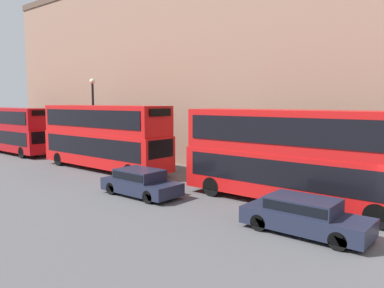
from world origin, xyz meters
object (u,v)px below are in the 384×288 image
at_px(bus_second_in_queue, 104,135).
at_px(car_hatchback, 140,182).
at_px(bus_leading, 294,153).
at_px(pedestrian, 172,159).
at_px(bus_third_in_queue, 13,128).
at_px(car_dark_sedan, 304,215).

distance_m(bus_second_in_queue, car_hatchback, 8.43).
xyz_separation_m(bus_leading, pedestrian, (2.80, 10.34, -1.63)).
xyz_separation_m(bus_third_in_queue, pedestrian, (2.80, -17.94, -1.53)).
height_order(bus_second_in_queue, pedestrian, bus_second_in_queue).
relative_size(bus_third_in_queue, car_hatchback, 2.60).
relative_size(car_hatchback, pedestrian, 2.46).
distance_m(bus_third_in_queue, pedestrian, 18.22).
bearing_deg(bus_leading, car_dark_sedan, -149.76).
bearing_deg(bus_third_in_queue, bus_leading, -90.00).
distance_m(bus_third_in_queue, car_dark_sedan, 30.50).
relative_size(bus_leading, bus_second_in_queue, 0.97).
bearing_deg(pedestrian, car_dark_sedan, -116.70).
xyz_separation_m(bus_leading, bus_second_in_queue, (0.00, 14.33, 0.07)).
distance_m(bus_third_in_queue, car_hatchback, 21.79).
distance_m(bus_leading, bus_third_in_queue, 28.28).
xyz_separation_m(bus_leading, car_dark_sedan, (-3.40, -1.98, -1.73)).
height_order(bus_third_in_queue, car_dark_sedan, bus_third_in_queue).
bearing_deg(bus_second_in_queue, car_hatchback, -114.36).
height_order(bus_leading, car_hatchback, bus_leading).
bearing_deg(bus_leading, pedestrian, 74.86).
height_order(bus_leading, car_dark_sedan, bus_leading).
relative_size(bus_second_in_queue, pedestrian, 6.42).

